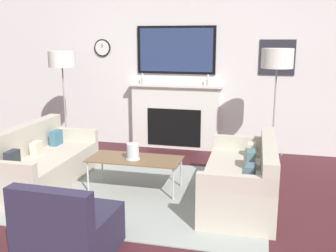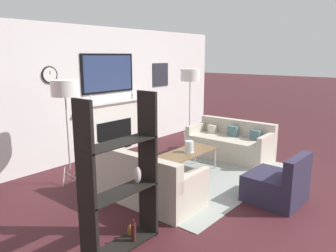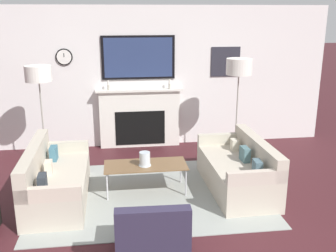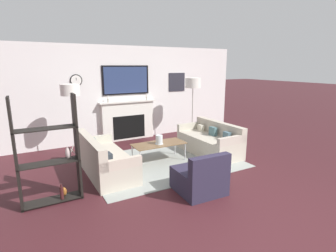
{
  "view_description": "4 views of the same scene",
  "coord_description": "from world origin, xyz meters",
  "px_view_note": "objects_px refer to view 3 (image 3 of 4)",
  "views": [
    {
      "loc": [
        1.52,
        -1.79,
        1.94
      ],
      "look_at": [
        0.34,
        3.03,
        0.83
      ],
      "focal_mm": 42.0,
      "sensor_mm": 36.0,
      "label": 1
    },
    {
      "loc": [
        -4.61,
        -0.5,
        2.12
      ],
      "look_at": [
        -0.3,
        3.08,
        0.9
      ],
      "focal_mm": 35.0,
      "sensor_mm": 36.0,
      "label": 2
    },
    {
      "loc": [
        -0.43,
        -2.52,
        2.57
      ],
      "look_at": [
        0.33,
        3.22,
        0.89
      ],
      "focal_mm": 42.0,
      "sensor_mm": 36.0,
      "label": 3
    },
    {
      "loc": [
        -2.63,
        -2.26,
        2.15
      ],
      "look_at": [
        0.33,
        3.08,
        0.74
      ],
      "focal_mm": 28.0,
      "sensor_mm": 36.0,
      "label": 4
    }
  ],
  "objects_px": {
    "couch_left": "(55,181)",
    "couch_right": "(239,171)",
    "floor_lamp_left": "(38,75)",
    "coffee_table": "(146,166)",
    "hurricane_candle": "(145,160)",
    "armchair": "(152,239)",
    "floor_lamp_right": "(239,68)"
  },
  "relations": [
    {
      "from": "floor_lamp_left",
      "to": "coffee_table",
      "type": "bearing_deg",
      "value": -36.88
    },
    {
      "from": "couch_left",
      "to": "floor_lamp_left",
      "type": "bearing_deg",
      "value": 104.39
    },
    {
      "from": "couch_right",
      "to": "floor_lamp_right",
      "type": "relative_size",
      "value": 0.95
    },
    {
      "from": "armchair",
      "to": "hurricane_candle",
      "type": "relative_size",
      "value": 3.83
    },
    {
      "from": "hurricane_candle",
      "to": "floor_lamp_right",
      "type": "distance_m",
      "value": 2.43
    },
    {
      "from": "coffee_table",
      "to": "hurricane_candle",
      "type": "xyz_separation_m",
      "value": [
        -0.01,
        -0.04,
        0.12
      ]
    },
    {
      "from": "couch_right",
      "to": "armchair",
      "type": "xyz_separation_m",
      "value": [
        -1.45,
        -1.58,
        -0.03
      ]
    },
    {
      "from": "coffee_table",
      "to": "couch_left",
      "type": "bearing_deg",
      "value": -175.56
    },
    {
      "from": "floor_lamp_right",
      "to": "armchair",
      "type": "bearing_deg",
      "value": -121.76
    },
    {
      "from": "couch_left",
      "to": "coffee_table",
      "type": "distance_m",
      "value": 1.3
    },
    {
      "from": "armchair",
      "to": "floor_lamp_right",
      "type": "xyz_separation_m",
      "value": [
        1.8,
        2.91,
        1.39
      ]
    },
    {
      "from": "floor_lamp_right",
      "to": "couch_left",
      "type": "bearing_deg",
      "value": -156.37
    },
    {
      "from": "hurricane_candle",
      "to": "armchair",
      "type": "bearing_deg",
      "value": -91.86
    },
    {
      "from": "coffee_table",
      "to": "floor_lamp_right",
      "type": "relative_size",
      "value": 0.67
    },
    {
      "from": "couch_right",
      "to": "armchair",
      "type": "relative_size",
      "value": 2.18
    },
    {
      "from": "floor_lamp_right",
      "to": "coffee_table",
      "type": "bearing_deg",
      "value": -144.8
    },
    {
      "from": "couch_left",
      "to": "hurricane_candle",
      "type": "height_order",
      "value": "couch_left"
    },
    {
      "from": "couch_left",
      "to": "floor_lamp_left",
      "type": "distance_m",
      "value": 1.89
    },
    {
      "from": "coffee_table",
      "to": "hurricane_candle",
      "type": "bearing_deg",
      "value": -108.78
    },
    {
      "from": "couch_left",
      "to": "hurricane_candle",
      "type": "bearing_deg",
      "value": 2.8
    },
    {
      "from": "hurricane_candle",
      "to": "coffee_table",
      "type": "bearing_deg",
      "value": 71.22
    },
    {
      "from": "armchair",
      "to": "hurricane_candle",
      "type": "xyz_separation_m",
      "value": [
        0.05,
        1.65,
        0.27
      ]
    },
    {
      "from": "couch_right",
      "to": "hurricane_candle",
      "type": "xyz_separation_m",
      "value": [
        -1.4,
        0.06,
        0.23
      ]
    },
    {
      "from": "couch_right",
      "to": "coffee_table",
      "type": "xyz_separation_m",
      "value": [
        -1.38,
        0.1,
        0.11
      ]
    },
    {
      "from": "hurricane_candle",
      "to": "floor_lamp_right",
      "type": "height_order",
      "value": "floor_lamp_right"
    },
    {
      "from": "coffee_table",
      "to": "floor_lamp_right",
      "type": "bearing_deg",
      "value": 35.2
    },
    {
      "from": "hurricane_candle",
      "to": "floor_lamp_left",
      "type": "distance_m",
      "value": 2.31
    },
    {
      "from": "floor_lamp_left",
      "to": "armchair",
      "type": "bearing_deg",
      "value": -61.73
    },
    {
      "from": "hurricane_candle",
      "to": "floor_lamp_right",
      "type": "relative_size",
      "value": 0.11
    },
    {
      "from": "couch_left",
      "to": "armchair",
      "type": "xyz_separation_m",
      "value": [
        1.22,
        -1.58,
        -0.03
      ]
    },
    {
      "from": "couch_left",
      "to": "couch_right",
      "type": "xyz_separation_m",
      "value": [
        2.67,
        0.0,
        0.01
      ]
    },
    {
      "from": "couch_left",
      "to": "armchair",
      "type": "distance_m",
      "value": 2.0
    }
  ]
}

